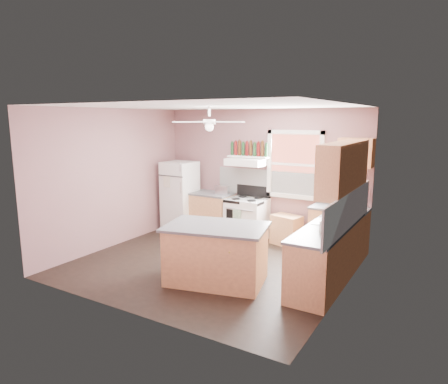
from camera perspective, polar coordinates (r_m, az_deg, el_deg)
The scene contains 32 objects.
floor at distance 7.05m, azimuth -1.98°, elevation -10.35°, with size 4.50×4.50×0.00m, color black.
ceiling at distance 6.59m, azimuth -2.13°, elevation 12.16°, with size 4.50×4.50×0.00m, color white.
wall_back at distance 8.44m, azimuth 5.40°, elevation 2.56°, with size 4.50×0.05×2.70m, color #7D5557.
wall_right at distance 5.80m, azimuth 17.21°, elevation -1.48°, with size 0.05×4.00×2.70m, color #7D5557.
wall_left at distance 8.13m, azimuth -15.67°, elevation 1.92°, with size 0.05×4.00×2.70m, color #7D5557.
backsplash_back at distance 8.25m, azimuth 8.09°, elevation 1.09°, with size 2.90×0.03×0.55m, color white.
backsplash_right at distance 6.14m, azimuth 17.43°, elevation -2.54°, with size 0.03×2.60×0.55m, color white.
window_view at distance 8.08m, azimuth 10.12°, elevation 3.88°, with size 1.00×0.02×1.20m, color brown.
window_frame at distance 8.06m, azimuth 10.05°, elevation 3.86°, with size 1.16×0.07×1.36m, color white.
refrigerator at distance 9.03m, azimuth -6.29°, elevation -0.61°, with size 0.66×0.64×1.56m, color white.
base_cabinet_left at distance 8.84m, azimuth -1.84°, elevation -3.11°, with size 0.90×0.60×0.86m, color #AA6F46.
counter_left at distance 8.74m, azimuth -1.86°, elevation -0.24°, with size 0.92×0.62×0.04m, color #4A4A4C.
toaster at distance 8.59m, azimuth -0.27°, elevation 0.32°, with size 0.28×0.16×0.18m, color silver.
stove at distance 8.39m, azimuth 3.29°, elevation -3.87°, with size 0.79×0.64×0.86m, color white.
range_hood at distance 8.27m, azimuth 3.17°, elevation 4.31°, with size 0.78×0.50×0.14m, color white.
bottle_shelf at distance 8.36m, azimuth 3.56°, elevation 5.06°, with size 0.90×0.26×0.03m, color white.
cart at distance 8.14m, azimuth 8.91°, elevation -5.50°, with size 0.56×0.38×0.56m, color #AA6F46.
base_cabinet_corner at distance 7.75m, azimuth 16.06°, elevation -5.48°, with size 1.00×0.60×0.86m, color #AA6F46.
base_cabinet_right at distance 6.41m, azimuth 14.56°, elevation -8.78°, with size 0.60×2.20×0.86m, color #AA6F46.
counter_corner at distance 7.64m, azimuth 16.23°, elevation -2.24°, with size 1.02×0.62×0.04m, color #4A4A4C.
counter_right at distance 6.28m, azimuth 14.66°, elevation -4.89°, with size 0.62×2.22×0.04m, color #4A4A4C.
sink at distance 6.46m, azimuth 15.16°, elevation -4.34°, with size 0.55×0.45×0.03m, color silver.
faucet at distance 6.40m, azimuth 16.57°, elevation -3.85°, with size 0.03×0.03×0.14m, color silver.
upper_cabinet_right at distance 6.26m, azimuth 16.78°, elevation 3.38°, with size 0.33×1.80×0.76m, color #AA6F46.
upper_cabinet_corner at distance 7.57m, azimuth 18.34°, elevation 5.36°, with size 0.60×0.33×0.52m, color #AA6F46.
paper_towel at distance 7.65m, azimuth 18.99°, elevation 0.46°, with size 0.12×0.12×0.26m, color white.
island at distance 6.23m, azimuth -1.11°, elevation -8.98°, with size 1.44×0.91×0.86m, color #AA6F46.
island_top at distance 6.10m, azimuth -1.12°, elevation -4.99°, with size 1.53×1.00×0.04m, color #4A4A4C.
ceiling_fan_hub at distance 6.59m, azimuth -2.11°, elevation 9.98°, with size 0.20×0.20×0.08m, color white.
soap_bottle at distance 5.82m, azimuth 13.86°, elevation -4.60°, with size 0.09×0.09×0.24m, color silver.
red_caddy at distance 6.87m, azimuth 17.06°, elevation -3.07°, with size 0.18×0.12×0.10m, color #A90E12.
wine_bottles at distance 8.35m, azimuth 3.58°, elevation 6.15°, with size 0.86×0.06×0.31m.
Camera 1 is at (3.57, -5.54, 2.51)m, focal length 32.00 mm.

